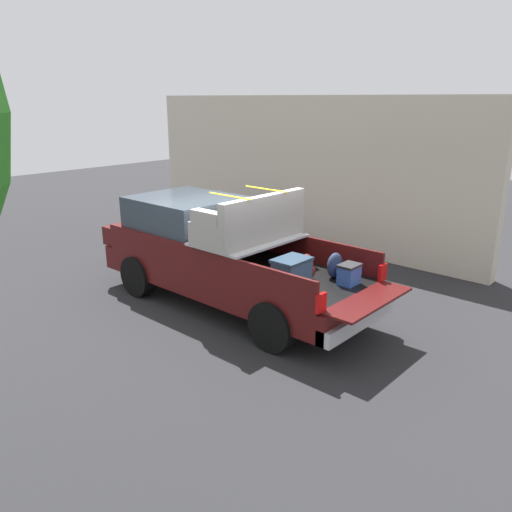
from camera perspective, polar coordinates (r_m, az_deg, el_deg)
The scene contains 4 objects.
ground_plane at distance 9.84m, azimuth -2.61°, elevation -5.43°, with size 40.00×40.00×0.00m, color #262628.
pickup_truck at distance 9.76m, azimuth -4.26°, elevation 0.48°, with size 6.05×2.06×2.23m.
building_facade at distance 13.91m, azimuth 4.81°, elevation 9.47°, with size 10.47×0.36×3.85m, color beige.
trash_can at distance 14.11m, azimuth -5.30°, elevation 3.65°, with size 0.60×0.60×0.98m.
Camera 1 is at (-6.39, 6.46, 3.79)m, focal length 35.90 mm.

